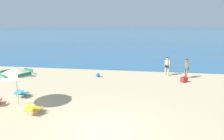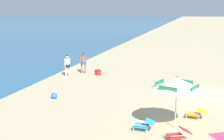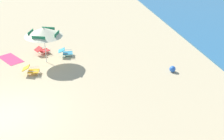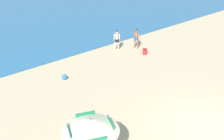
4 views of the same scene
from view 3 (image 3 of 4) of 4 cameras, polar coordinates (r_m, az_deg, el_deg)
The scene contains 7 objects.
ground_plane at distance 14.82m, azimuth -18.68°, elevation -8.07°, with size 800.00×800.00×0.00m, color tan.
beach_umbrella_striped_main at distance 18.66m, azimuth -12.39°, elevation 6.81°, with size 3.10×3.10×2.26m.
lounge_chair_under_umbrella at distance 19.89m, azimuth -8.46°, elevation 3.25°, with size 0.62×0.91×0.51m.
lounge_chair_beside_umbrella at distance 18.00m, azimuth -14.59°, elevation -0.00°, with size 0.68×0.97×0.52m.
lounge_chair_facing_sea at distance 20.49m, azimuth -12.63°, elevation 3.58°, with size 0.86×1.02×0.52m.
beach_ball at distance 18.07m, azimuth 10.98°, elevation 0.18°, with size 0.36×0.36×0.36m, color blue.
beach_towel at distance 20.35m, azimuth -17.99°, elevation 1.90°, with size 0.90×1.80×0.01m, color #DB3866.
Camera 3 is at (12.24, 2.00, 8.12)m, focal length 50.11 mm.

